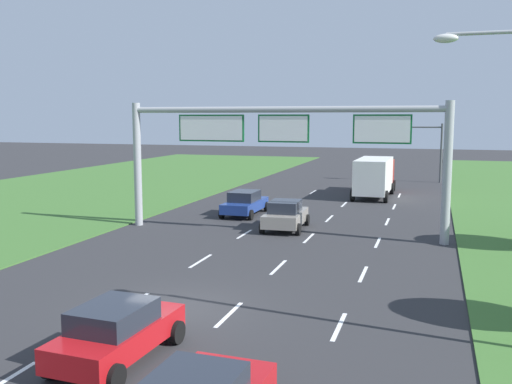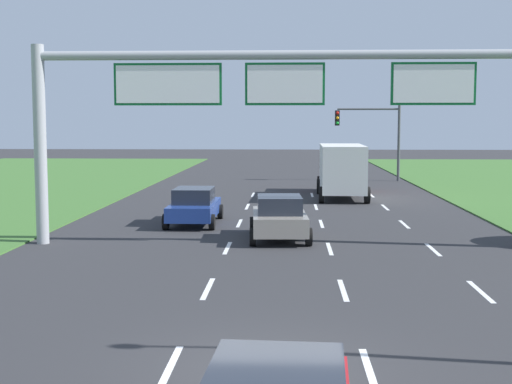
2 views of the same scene
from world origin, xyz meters
TOP-DOWN VIEW (x-y plane):
  - ground_plane at (0.00, 0.00)m, footprint 200.00×200.00m
  - lane_dashes_inner_left at (-1.75, 6.00)m, footprint 0.14×50.40m
  - lane_dashes_inner_right at (1.75, 6.00)m, footprint 0.14×50.40m
  - lane_dashes_slip at (5.25, 6.00)m, footprint 0.14×50.40m
  - car_near_red at (-3.64, 17.72)m, footprint 2.10×4.50m
  - car_lead_silver at (0.01, 13.90)m, footprint 2.35×4.08m
  - box_truck at (3.38, 29.13)m, footprint 2.81×8.43m
  - sign_gantry at (0.04, 12.62)m, footprint 17.24×0.44m
  - traffic_light_mast at (6.46, 40.39)m, footprint 4.76×0.49m

SIDE VIEW (x-z plane):
  - ground_plane at x=0.00m, z-range 0.00..0.00m
  - lane_dashes_inner_left at x=-1.75m, z-range 0.00..0.01m
  - lane_dashes_inner_right at x=1.75m, z-range 0.00..0.01m
  - lane_dashes_slip at x=5.25m, z-range 0.00..0.01m
  - car_near_red at x=-3.64m, z-range 0.01..1.55m
  - car_lead_silver at x=0.01m, z-range 0.00..1.63m
  - box_truck at x=3.38m, z-range 0.15..3.17m
  - traffic_light_mast at x=6.46m, z-range 1.07..6.67m
  - sign_gantry at x=0.04m, z-range 1.46..8.46m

